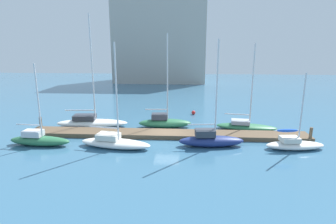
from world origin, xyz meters
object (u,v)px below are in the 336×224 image
sailboat_3 (164,122)px  sailboat_5 (246,126)px  sailboat_1 (91,122)px  harbor_building_distant (160,40)px  sailboat_6 (294,144)px  sailboat_2 (114,142)px  sailboat_4 (211,139)px  sailboat_0 (39,139)px  mooring_buoy_red (193,113)px

sailboat_3 → sailboat_5: (8.80, -0.30, -0.19)m
sailboat_1 → harbor_building_distant: bearing=79.6°
sailboat_3 → sailboat_6: 13.20m
harbor_building_distant → sailboat_1: bearing=-96.0°
sailboat_2 → sailboat_4: (8.57, 0.86, 0.12)m
sailboat_6 → harbor_building_distant: bearing=104.1°
sailboat_0 → sailboat_3: bearing=32.4°
sailboat_4 → harbor_building_distant: (-8.65, 44.39, 9.21)m
sailboat_0 → sailboat_3: sailboat_3 is taller
sailboat_2 → harbor_building_distant: 46.20m
sailboat_1 → sailboat_5: (16.93, 0.00, -0.13)m
sailboat_0 → sailboat_5: bearing=19.4°
sailboat_5 → mooring_buoy_red: sailboat_5 is taller
sailboat_3 → sailboat_6: bearing=-29.1°
sailboat_1 → mooring_buoy_red: 13.12m
sailboat_0 → sailboat_5: (19.74, 6.00, -0.10)m
sailboat_0 → sailboat_5: sailboat_5 is taller
sailboat_0 → sailboat_4: sailboat_4 is taller
mooring_buoy_red → harbor_building_distant: size_ratio=0.02×
sailboat_6 → harbor_building_distant: size_ratio=0.31×
sailboat_4 → sailboat_6: 7.26m
sailboat_2 → sailboat_0: bearing=-171.8°
sailboat_0 → sailboat_6: bearing=3.8°
mooring_buoy_red → sailboat_3: bearing=-119.4°
sailboat_2 → mooring_buoy_red: 14.39m
sailboat_5 → harbor_building_distant: bearing=116.7°
sailboat_4 → mooring_buoy_red: (-1.24, 11.53, -0.38)m
sailboat_4 → sailboat_6: size_ratio=1.40×
sailboat_0 → harbor_building_distant: harbor_building_distant is taller
sailboat_3 → sailboat_1: bearing=178.9°
sailboat_0 → sailboat_5: 20.63m
harbor_building_distant → sailboat_3: bearing=-84.1°
sailboat_5 → sailboat_6: sailboat_5 is taller
sailboat_3 → sailboat_5: size_ratio=1.11×
sailboat_4 → sailboat_1: bearing=152.8°
sailboat_2 → sailboat_6: bearing=11.1°
sailboat_2 → harbor_building_distant: bearing=99.0°
sailboat_4 → sailboat_6: sailboat_4 is taller
sailboat_4 → mooring_buoy_red: bearing=91.3°
mooring_buoy_red → sailboat_1: bearing=-151.3°
sailboat_2 → harbor_building_distant: (-0.08, 45.24, 9.33)m
sailboat_1 → harbor_building_distant: size_ratio=0.56×
sailboat_0 → sailboat_6: (22.81, 0.52, -0.07)m
sailboat_1 → sailboat_5: 16.93m
sailboat_5 → sailboat_6: 6.27m
sailboat_2 → sailboat_4: 8.61m
sailboat_1 → sailboat_4: sailboat_1 is taller
mooring_buoy_red → sailboat_6: bearing=-54.2°
sailboat_6 → harbor_building_distant: harbor_building_distant is taller
sailboat_3 → sailboat_4: (4.62, -5.53, -0.01)m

